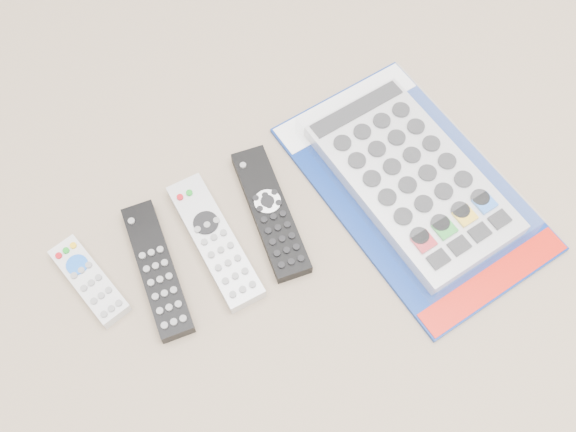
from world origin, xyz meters
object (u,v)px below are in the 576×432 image
remote_small_grey (89,280)px  remote_slim_black (157,270)px  remote_large_black (271,212)px  jumbo_remote_packaged (412,178)px  remote_silver_dvd (215,241)px

remote_small_grey → remote_slim_black: bearing=-31.5°
remote_slim_black → remote_small_grey: bearing=168.1°
remote_large_black → jumbo_remote_packaged: jumbo_remote_packaged is taller
remote_slim_black → remote_silver_dvd: size_ratio=0.98×
remote_small_grey → jumbo_remote_packaged: jumbo_remote_packaged is taller
remote_silver_dvd → jumbo_remote_packaged: size_ratio=0.52×
remote_small_grey → remote_large_black: (0.25, -0.04, 0.00)m
jumbo_remote_packaged → remote_small_grey: bearing=165.7°
remote_small_grey → remote_silver_dvd: size_ratio=0.68×
remote_small_grey → jumbo_remote_packaged: bearing=-22.2°
remote_slim_black → remote_large_black: same height
remote_small_grey → remote_large_black: remote_large_black is taller
remote_slim_black → remote_large_black: size_ratio=0.96×
remote_small_grey → jumbo_remote_packaged: (0.44, -0.09, 0.01)m
remote_slim_black → jumbo_remote_packaged: 0.36m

